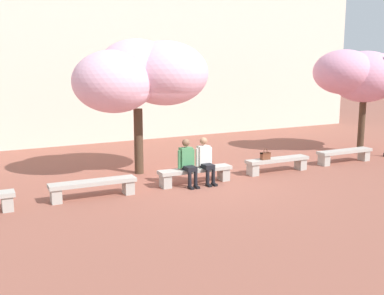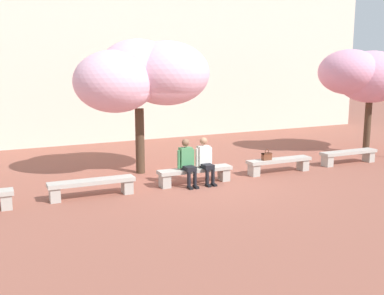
{
  "view_description": "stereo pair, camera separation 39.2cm",
  "coord_description": "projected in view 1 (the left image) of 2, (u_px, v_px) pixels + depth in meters",
  "views": [
    {
      "loc": [
        -5.94,
        -10.64,
        3.21
      ],
      "look_at": [
        0.0,
        0.2,
        1.0
      ],
      "focal_mm": 42.0,
      "sensor_mm": 36.0,
      "label": 1
    },
    {
      "loc": [
        -5.59,
        -10.82,
        3.21
      ],
      "look_at": [
        0.0,
        0.2,
        1.0
      ],
      "focal_mm": 42.0,
      "sensor_mm": 36.0,
      "label": 2
    }
  ],
  "objects": [
    {
      "name": "person_seated_right",
      "position": [
        205.0,
        159.0,
        12.52
      ],
      "size": [
        0.51,
        0.69,
        1.29
      ],
      "color": "black",
      "rests_on": "ground"
    },
    {
      "name": "stone_bench_center",
      "position": [
        195.0,
        173.0,
        12.5
      ],
      "size": [
        2.17,
        0.51,
        0.45
      ],
      "color": "#ADA89E",
      "rests_on": "ground"
    },
    {
      "name": "stone_bench_near_east",
      "position": [
        277.0,
        162.0,
        13.88
      ],
      "size": [
        2.17,
        0.51,
        0.45
      ],
      "color": "#ADA89E",
      "rests_on": "ground"
    },
    {
      "name": "cherry_tree_secondary",
      "position": [
        361.0,
        75.0,
        16.91
      ],
      "size": [
        3.81,
        2.66,
        3.86
      ],
      "color": "#473323",
      "rests_on": "ground"
    },
    {
      "name": "stone_bench_near_west",
      "position": [
        93.0,
        186.0,
        11.13
      ],
      "size": [
        2.17,
        0.51,
        0.45
      ],
      "color": "#ADA89E",
      "rests_on": "ground"
    },
    {
      "name": "cherry_tree_main",
      "position": [
        143.0,
        75.0,
        13.18
      ],
      "size": [
        4.07,
        2.75,
        4.04
      ],
      "color": "#473323",
      "rests_on": "ground"
    },
    {
      "name": "ground_plane",
      "position": [
        195.0,
        184.0,
        12.56
      ],
      "size": [
        100.0,
        100.0,
        0.0
      ],
      "primitive_type": "plane",
      "color": "#8E5142"
    },
    {
      "name": "person_seated_left",
      "position": [
        187.0,
        161.0,
        12.26
      ],
      "size": [
        0.51,
        0.68,
        1.29
      ],
      "color": "black",
      "rests_on": "ground"
    },
    {
      "name": "handbag",
      "position": [
        265.0,
        155.0,
        13.61
      ],
      "size": [
        0.3,
        0.15,
        0.34
      ],
      "color": "brown",
      "rests_on": "stone_bench_near_east"
    },
    {
      "name": "stone_bench_east_end",
      "position": [
        345.0,
        154.0,
        15.26
      ],
      "size": [
        2.17,
        0.51,
        0.45
      ],
      "color": "#ADA89E",
      "rests_on": "ground"
    },
    {
      "name": "building_facade",
      "position": [
        88.0,
        22.0,
        20.23
      ],
      "size": [
        28.0,
        4.0,
        10.41
      ],
      "primitive_type": "cube",
      "color": "beige",
      "rests_on": "ground"
    }
  ]
}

